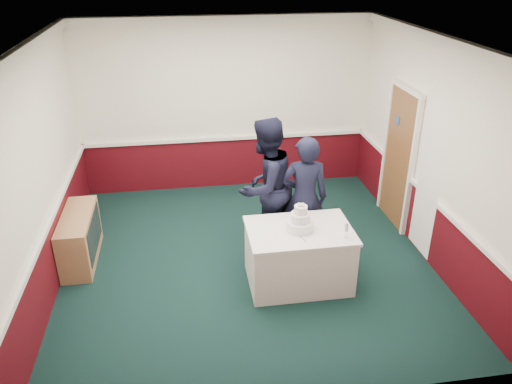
{
  "coord_description": "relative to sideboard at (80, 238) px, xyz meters",
  "views": [
    {
      "loc": [
        -0.79,
        -5.84,
        3.95
      ],
      "look_at": [
        0.11,
        -0.1,
        1.1
      ],
      "focal_mm": 35.0,
      "sensor_mm": 36.0,
      "label": 1
    }
  ],
  "objects": [
    {
      "name": "ground",
      "position": [
        2.28,
        -0.37,
        -0.35
      ],
      "size": [
        5.0,
        5.0,
        0.0
      ],
      "primitive_type": "plane",
      "color": "black",
      "rests_on": "ground"
    },
    {
      "name": "room_shell",
      "position": [
        2.36,
        0.24,
        1.62
      ],
      "size": [
        5.0,
        5.0,
        3.0
      ],
      "color": "white",
      "rests_on": "ground"
    },
    {
      "name": "sideboard",
      "position": [
        0.0,
        0.0,
        0.0
      ],
      "size": [
        0.41,
        1.2,
        0.7
      ],
      "color": "#9E744D",
      "rests_on": "ground"
    },
    {
      "name": "cake_table",
      "position": [
        2.87,
        -0.97,
        0.05
      ],
      "size": [
        1.32,
        0.92,
        0.79
      ],
      "color": "white",
      "rests_on": "ground"
    },
    {
      "name": "wedding_cake",
      "position": [
        2.87,
        -0.97,
        0.55
      ],
      "size": [
        0.35,
        0.35,
        0.36
      ],
      "color": "white",
      "rests_on": "cake_table"
    },
    {
      "name": "cake_knife",
      "position": [
        2.84,
        -1.17,
        0.44
      ],
      "size": [
        0.09,
        0.21,
        0.0
      ],
      "primitive_type": "cube",
      "rotation": [
        0.0,
        0.0,
        0.36
      ],
      "color": "silver",
      "rests_on": "cake_table"
    },
    {
      "name": "champagne_flute",
      "position": [
        3.37,
        -1.25,
        0.58
      ],
      "size": [
        0.05,
        0.05,
        0.21
      ],
      "color": "silver",
      "rests_on": "cake_table"
    },
    {
      "name": "person_man",
      "position": [
        2.58,
        -0.07,
        0.63
      ],
      "size": [
        1.21,
        1.18,
        1.96
      ],
      "primitive_type": "imported",
      "rotation": [
        0.0,
        0.0,
        3.84
      ],
      "color": "black",
      "rests_on": "ground"
    },
    {
      "name": "person_woman",
      "position": [
        3.08,
        -0.32,
        0.54
      ],
      "size": [
        0.7,
        0.51,
        1.77
      ],
      "primitive_type": "imported",
      "rotation": [
        0.0,
        0.0,
        3.01
      ],
      "color": "black",
      "rests_on": "ground"
    }
  ]
}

